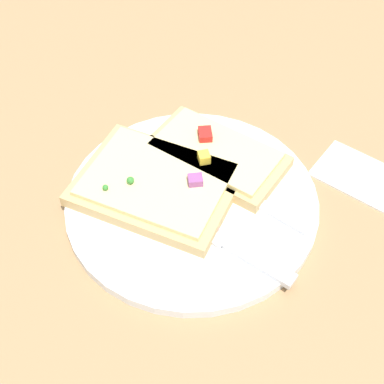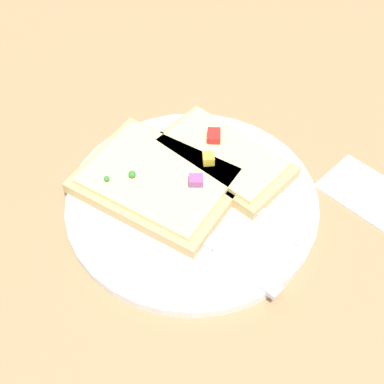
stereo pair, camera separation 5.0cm
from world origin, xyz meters
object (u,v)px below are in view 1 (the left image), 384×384
Objects in this scene: knife at (220,238)px; pizza_slice_corner at (215,154)px; napkin at (366,178)px; fork at (216,179)px; pizza_slice_main at (157,184)px; plate at (192,201)px.

knife is 0.11m from pizza_slice_corner.
napkin is at bearing -114.89° from knife.
fork is 1.09× the size of pizza_slice_main.
pizza_slice_main reaches higher than napkin.
fork is 0.03m from pizza_slice_corner.
pizza_slice_main is at bearing -8.59° from knife.
plate is 0.06m from knife.
plate is at bearing -26.38° from knife.
napkin is at bearing 30.06° from pizza_slice_main.
pizza_slice_main is at bearing -136.72° from napkin.
pizza_slice_corner is at bearing -52.59° from knife.
plate is 1.34× the size of knife.
plate is at bearing 98.89° from pizza_slice_corner.
plate is 0.07m from pizza_slice_corner.
napkin is (0.15, 0.09, -0.02)m from pizza_slice_corner.
pizza_slice_corner is (-0.02, 0.03, 0.01)m from fork.
plate is 1.32× the size of fork.
plate is 0.21m from napkin.
plate is at bearing -132.22° from napkin.
pizza_slice_main reaches higher than knife.
knife is at bearing -21.23° from pizza_slice_main.
pizza_slice_corner is at bearing -52.06° from fork.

